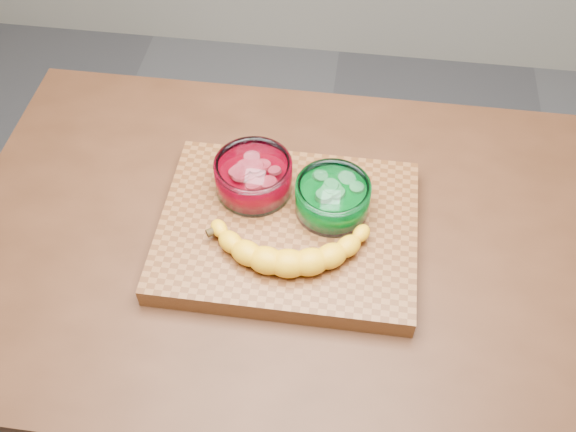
# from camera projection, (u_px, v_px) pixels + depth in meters

# --- Properties ---
(ground) EXTENTS (3.50, 3.50, 0.00)m
(ground) POSITION_uv_depth(u_px,v_px,m) (288.00, 423.00, 1.86)
(ground) COLOR #5D5D62
(ground) RESTS_ON ground
(counter) EXTENTS (1.20, 0.80, 0.90)m
(counter) POSITION_uv_depth(u_px,v_px,m) (288.00, 351.00, 1.50)
(counter) COLOR #472615
(counter) RESTS_ON ground
(cutting_board) EXTENTS (0.45, 0.35, 0.04)m
(cutting_board) POSITION_uv_depth(u_px,v_px,m) (288.00, 230.00, 1.14)
(cutting_board) COLOR brown
(cutting_board) RESTS_ON counter
(bowl_red) EXTENTS (0.14, 0.14, 0.06)m
(bowl_red) POSITION_uv_depth(u_px,v_px,m) (254.00, 176.00, 1.15)
(bowl_red) COLOR white
(bowl_red) RESTS_ON cutting_board
(bowl_green) EXTENTS (0.13, 0.13, 0.06)m
(bowl_green) POSITION_uv_depth(u_px,v_px,m) (332.00, 197.00, 1.12)
(bowl_green) COLOR white
(bowl_green) RESTS_ON cutting_board
(banana) EXTENTS (0.31, 0.15, 0.04)m
(banana) POSITION_uv_depth(u_px,v_px,m) (288.00, 244.00, 1.07)
(banana) COLOR #FAB116
(banana) RESTS_ON cutting_board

